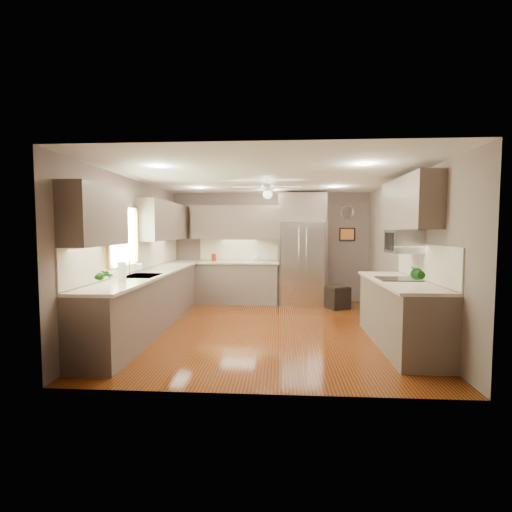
# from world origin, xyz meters

# --- Properties ---
(floor) EXTENTS (5.00, 5.00, 0.00)m
(floor) POSITION_xyz_m (0.00, 0.00, 0.00)
(floor) COLOR #4D140A
(floor) RESTS_ON ground
(ceiling) EXTENTS (5.00, 5.00, 0.00)m
(ceiling) POSITION_xyz_m (0.00, 0.00, 2.50)
(ceiling) COLOR white
(ceiling) RESTS_ON ground
(wall_back) EXTENTS (4.50, 0.00, 4.50)m
(wall_back) POSITION_xyz_m (0.00, 2.50, 1.25)
(wall_back) COLOR #695950
(wall_back) RESTS_ON ground
(wall_front) EXTENTS (4.50, 0.00, 4.50)m
(wall_front) POSITION_xyz_m (0.00, -2.50, 1.25)
(wall_front) COLOR #695950
(wall_front) RESTS_ON ground
(wall_left) EXTENTS (0.00, 5.00, 5.00)m
(wall_left) POSITION_xyz_m (-2.25, 0.00, 1.25)
(wall_left) COLOR #695950
(wall_left) RESTS_ON ground
(wall_right) EXTENTS (0.00, 5.00, 5.00)m
(wall_right) POSITION_xyz_m (2.25, 0.00, 1.25)
(wall_right) COLOR #695950
(wall_right) RESTS_ON ground
(canister_a) EXTENTS (0.14, 0.14, 0.17)m
(canister_a) POSITION_xyz_m (-1.29, 2.24, 1.02)
(canister_a) COLOR maroon
(canister_a) RESTS_ON back_run
(canister_c) EXTENTS (0.14, 0.14, 0.18)m
(canister_c) POSITION_xyz_m (-0.77, 2.24, 1.03)
(canister_c) COLOR #C1BA90
(canister_c) RESTS_ON back_run
(soap_bottle) EXTENTS (0.12, 0.12, 0.21)m
(soap_bottle) POSITION_xyz_m (-2.09, -0.16, 1.05)
(soap_bottle) COLOR white
(soap_bottle) RESTS_ON left_run
(potted_plant_left) EXTENTS (0.17, 0.12, 0.30)m
(potted_plant_left) POSITION_xyz_m (-1.93, -1.74, 1.09)
(potted_plant_left) COLOR #185217
(potted_plant_left) RESTS_ON left_run
(potted_plant_right) EXTENTS (0.19, 0.16, 0.34)m
(potted_plant_right) POSITION_xyz_m (1.91, -1.44, 1.11)
(potted_plant_right) COLOR #185217
(potted_plant_right) RESTS_ON right_run
(bowl) EXTENTS (0.29, 0.29, 0.05)m
(bowl) POSITION_xyz_m (-0.34, 2.19, 0.97)
(bowl) COLOR #C1BA90
(bowl) RESTS_ON back_run
(left_run) EXTENTS (0.65, 4.70, 1.45)m
(left_run) POSITION_xyz_m (-1.95, 0.15, 0.48)
(left_run) COLOR brown
(left_run) RESTS_ON ground
(back_run) EXTENTS (1.85, 0.65, 1.45)m
(back_run) POSITION_xyz_m (-0.72, 2.20, 0.48)
(back_run) COLOR brown
(back_run) RESTS_ON ground
(uppers) EXTENTS (4.50, 4.70, 0.95)m
(uppers) POSITION_xyz_m (-0.74, 0.71, 1.87)
(uppers) COLOR brown
(uppers) RESTS_ON wall_left
(window) EXTENTS (0.05, 1.12, 0.92)m
(window) POSITION_xyz_m (-2.22, -0.50, 1.55)
(window) COLOR #BFF2B2
(window) RESTS_ON wall_left
(sink) EXTENTS (0.50, 0.70, 0.32)m
(sink) POSITION_xyz_m (-1.93, -0.50, 0.91)
(sink) COLOR silver
(sink) RESTS_ON left_run
(refrigerator) EXTENTS (1.06, 0.75, 2.45)m
(refrigerator) POSITION_xyz_m (0.70, 2.16, 1.19)
(refrigerator) COLOR silver
(refrigerator) RESTS_ON ground
(right_run) EXTENTS (0.70, 2.20, 1.45)m
(right_run) POSITION_xyz_m (1.93, -0.80, 0.48)
(right_run) COLOR brown
(right_run) RESTS_ON ground
(microwave) EXTENTS (0.43, 0.55, 0.34)m
(microwave) POSITION_xyz_m (2.03, -0.55, 1.48)
(microwave) COLOR silver
(microwave) RESTS_ON wall_right
(ceiling_fan) EXTENTS (1.18, 1.18, 0.32)m
(ceiling_fan) POSITION_xyz_m (-0.00, 0.30, 2.33)
(ceiling_fan) COLOR white
(ceiling_fan) RESTS_ON ceiling
(recessed_lights) EXTENTS (2.84, 3.14, 0.01)m
(recessed_lights) POSITION_xyz_m (-0.04, 0.40, 2.49)
(recessed_lights) COLOR white
(recessed_lights) RESTS_ON ceiling
(wall_clock) EXTENTS (0.30, 0.03, 0.30)m
(wall_clock) POSITION_xyz_m (1.75, 2.48, 2.05)
(wall_clock) COLOR white
(wall_clock) RESTS_ON wall_back
(framed_print) EXTENTS (0.36, 0.03, 0.30)m
(framed_print) POSITION_xyz_m (1.75, 2.48, 1.55)
(framed_print) COLOR black
(framed_print) RESTS_ON wall_back
(stool) EXTENTS (0.54, 0.54, 0.48)m
(stool) POSITION_xyz_m (1.43, 1.68, 0.24)
(stool) COLOR black
(stool) RESTS_ON ground
(paper_towel) EXTENTS (0.11, 0.11, 0.28)m
(paper_towel) POSITION_xyz_m (-1.94, -1.21, 1.08)
(paper_towel) COLOR white
(paper_towel) RESTS_ON left_run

